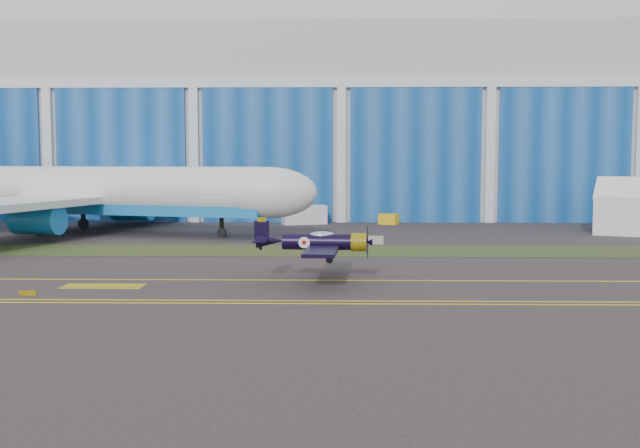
{
  "coord_description": "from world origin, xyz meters",
  "views": [
    {
      "loc": [
        -0.71,
        -62.46,
        9.34
      ],
      "look_at": [
        -2.18,
        3.79,
        3.64
      ],
      "focal_mm": 42.0,
      "sensor_mm": 36.0,
      "label": 1
    }
  ],
  "objects_px": {
    "jetliner": "(81,138)",
    "shipping_container": "(304,215)",
    "warbird": "(317,242)",
    "tug": "(389,219)"
  },
  "relations": [
    {
      "from": "shipping_container",
      "to": "tug",
      "type": "height_order",
      "value": "shipping_container"
    },
    {
      "from": "warbird",
      "to": "shipping_container",
      "type": "xyz_separation_m",
      "value": [
        -3.21,
        51.06,
        -1.68
      ]
    },
    {
      "from": "jetliner",
      "to": "shipping_container",
      "type": "height_order",
      "value": "jetliner"
    },
    {
      "from": "jetliner",
      "to": "tug",
      "type": "bearing_deg",
      "value": 33.65
    },
    {
      "from": "shipping_container",
      "to": "warbird",
      "type": "bearing_deg",
      "value": -102.96
    },
    {
      "from": "warbird",
      "to": "jetliner",
      "type": "relative_size",
      "value": 0.16
    },
    {
      "from": "jetliner",
      "to": "tug",
      "type": "relative_size",
      "value": 31.24
    },
    {
      "from": "warbird",
      "to": "jetliner",
      "type": "xyz_separation_m",
      "value": [
        -30.93,
        37.29,
        9.04
      ]
    },
    {
      "from": "jetliner",
      "to": "shipping_container",
      "type": "xyz_separation_m",
      "value": [
        27.72,
        13.77,
        -10.72
      ]
    },
    {
      "from": "jetliner",
      "to": "shipping_container",
      "type": "relative_size",
      "value": 13.09
    }
  ]
}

